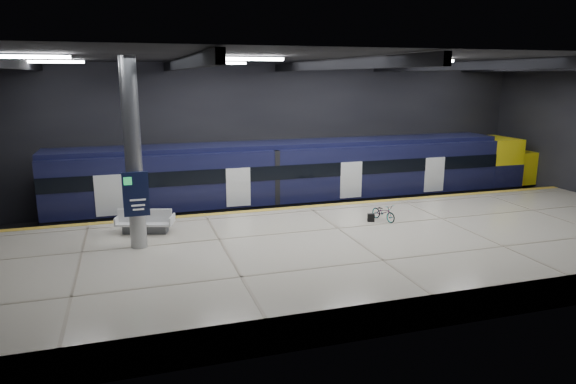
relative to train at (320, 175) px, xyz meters
name	(u,v)px	position (x,y,z in m)	size (l,w,h in m)	color
ground	(329,246)	(-1.64, -5.50, -2.06)	(30.00, 30.00, 0.00)	black
room_shell	(331,115)	(-1.65, -5.49, 3.66)	(30.10, 16.10, 8.05)	black
platform	(353,252)	(-1.64, -8.00, -1.51)	(30.00, 11.00, 1.10)	beige
safety_strip	(308,207)	(-1.64, -2.75, -0.95)	(30.00, 0.40, 0.01)	gold
rails	(291,213)	(-1.64, 0.00, -1.98)	(30.00, 1.52, 0.16)	gray
train	(320,175)	(0.00, 0.00, 0.00)	(29.40, 2.84, 3.79)	black
bench	(145,224)	(-9.34, -4.75, -0.61)	(2.41, 1.55, 0.99)	#595B60
bicycle	(384,212)	(0.70, -6.01, -0.59)	(0.49, 1.40, 0.74)	#99999E
pannier_bag	(371,218)	(0.10, -6.01, -0.78)	(0.30, 0.18, 0.35)	black
info_column	(133,157)	(-9.64, -6.52, 2.40)	(0.90, 0.78, 6.90)	#9EA0A5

